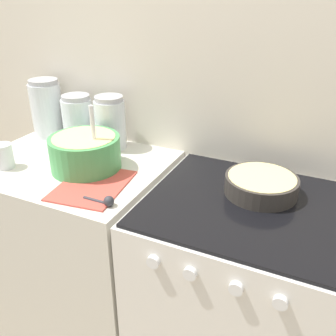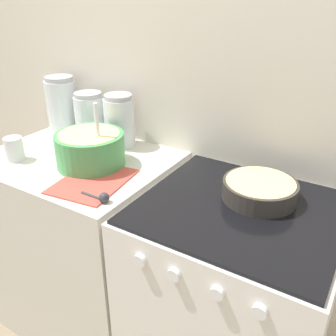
% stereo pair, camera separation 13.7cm
% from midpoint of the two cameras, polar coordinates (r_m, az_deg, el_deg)
% --- Properties ---
extents(wall_back, '(4.53, 0.05, 2.40)m').
position_cam_midpoint_polar(wall_back, '(1.55, 0.53, 13.00)').
color(wall_back, beige).
rests_on(wall_back, ground_plane).
extents(countertop_cabinet, '(0.77, 0.61, 0.90)m').
position_cam_midpoint_polar(countertop_cabinet, '(1.83, -15.33, -12.06)').
color(countertop_cabinet, silver).
rests_on(countertop_cabinet, ground_plane).
extents(stove, '(0.67, 0.62, 0.90)m').
position_cam_midpoint_polar(stove, '(1.55, 7.43, -19.70)').
color(stove, white).
rests_on(stove, ground_plane).
extents(mixing_bowl, '(0.27, 0.27, 0.26)m').
position_cam_midpoint_polar(mixing_bowl, '(1.49, -15.10, 2.48)').
color(mixing_bowl, '#4CA559').
rests_on(mixing_bowl, countertop_cabinet).
extents(baking_pan, '(0.25, 0.25, 0.07)m').
position_cam_midpoint_polar(baking_pan, '(1.31, 11.15, -2.56)').
color(baking_pan, '#38332D').
rests_on(baking_pan, stove).
extents(storage_jar_left, '(0.15, 0.15, 0.27)m').
position_cam_midpoint_polar(storage_jar_left, '(1.88, -19.92, 7.99)').
color(storage_jar_left, silver).
rests_on(storage_jar_left, countertop_cabinet).
extents(storage_jar_middle, '(0.14, 0.14, 0.22)m').
position_cam_midpoint_polar(storage_jar_middle, '(1.77, -15.71, 6.74)').
color(storage_jar_middle, silver).
rests_on(storage_jar_middle, countertop_cabinet).
extents(storage_jar_right, '(0.13, 0.13, 0.23)m').
position_cam_midpoint_polar(storage_jar_right, '(1.67, -11.10, 6.24)').
color(storage_jar_right, silver).
rests_on(storage_jar_right, countertop_cabinet).
extents(tin_can, '(0.07, 0.07, 0.10)m').
position_cam_midpoint_polar(tin_can, '(1.63, -26.02, 1.60)').
color(tin_can, silver).
rests_on(tin_can, countertop_cabinet).
extents(recipe_page, '(0.27, 0.32, 0.01)m').
position_cam_midpoint_polar(recipe_page, '(1.39, -14.21, -2.63)').
color(recipe_page, '#CC4C3F').
rests_on(recipe_page, countertop_cabinet).
extents(measuring_spoon, '(0.12, 0.04, 0.04)m').
position_cam_midpoint_polar(measuring_spoon, '(1.26, -12.56, -5.03)').
color(measuring_spoon, '#333338').
rests_on(measuring_spoon, countertop_cabinet).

